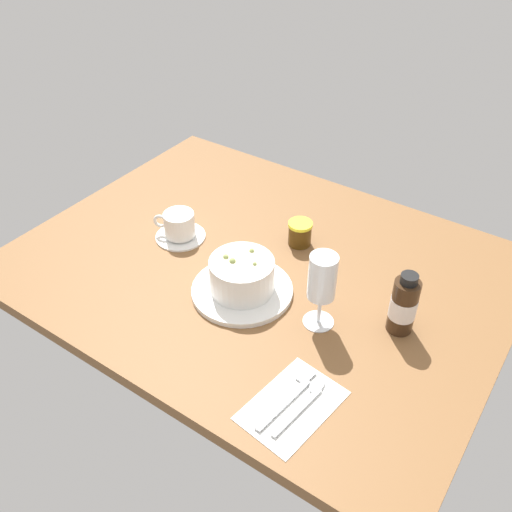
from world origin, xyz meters
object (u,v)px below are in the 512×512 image
(sauce_bottle_brown, at_px, (403,305))
(jam_jar, at_px, (300,233))
(porridge_bowl, at_px, (242,278))
(wine_glass, at_px, (322,280))
(cutlery_setting, at_px, (294,403))
(coffee_cup, at_px, (179,226))

(sauce_bottle_brown, bearing_deg, jam_jar, 157.27)
(porridge_bowl, xyz_separation_m, wine_glass, (0.18, 0.02, 0.07))
(porridge_bowl, xyz_separation_m, cutlery_setting, (0.25, -0.19, -0.04))
(porridge_bowl, distance_m, sauce_bottle_brown, 0.34)
(jam_jar, bearing_deg, cutlery_setting, -60.19)
(coffee_cup, bearing_deg, porridge_bowl, -17.94)
(wine_glass, bearing_deg, coffee_cup, 171.45)
(cutlery_setting, xyz_separation_m, wine_glass, (-0.07, 0.20, 0.11))
(cutlery_setting, bearing_deg, jam_jar, 119.81)
(porridge_bowl, bearing_deg, cutlery_setting, -37.34)
(sauce_bottle_brown, bearing_deg, coffee_cup, -178.75)
(porridge_bowl, xyz_separation_m, coffee_cup, (-0.24, 0.08, -0.01))
(porridge_bowl, distance_m, cutlery_setting, 0.31)
(cutlery_setting, bearing_deg, porridge_bowl, 142.66)
(coffee_cup, bearing_deg, jam_jar, 29.33)
(porridge_bowl, distance_m, coffee_cup, 0.26)
(porridge_bowl, height_order, jam_jar, porridge_bowl)
(cutlery_setting, bearing_deg, sauce_bottle_brown, 74.46)
(porridge_bowl, height_order, cutlery_setting, porridge_bowl)
(coffee_cup, relative_size, jam_jar, 2.02)
(wine_glass, relative_size, jam_jar, 2.79)
(cutlery_setting, bearing_deg, wine_glass, 107.86)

